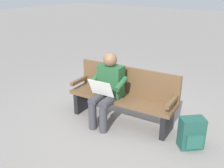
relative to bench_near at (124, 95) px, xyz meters
The scene contains 4 objects.
ground_plane 0.46m from the bench_near, 96.02° to the left, with size 40.00×40.00×0.00m, color gray.
bench_near is the anchor object (origin of this frame).
person_seated 0.34m from the bench_near, 59.33° to the left, with size 0.60×0.60×1.18m.
backpack 1.25m from the bench_near, behind, with size 0.38×0.38×0.46m.
Camera 1 is at (-2.17, 3.16, 2.19)m, focal length 41.12 mm.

